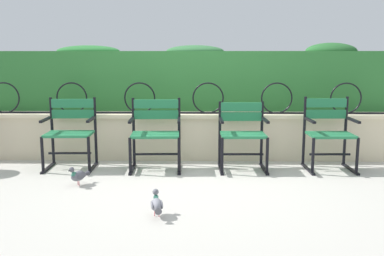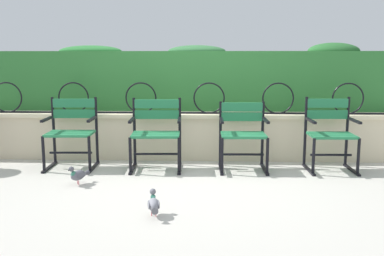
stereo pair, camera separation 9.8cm
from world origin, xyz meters
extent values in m
plane|color=#BCB7AD|center=(0.00, 0.00, 0.00)|extent=(60.00, 60.00, 0.00)
cube|color=beige|center=(0.00, 0.91, 0.29)|extent=(6.47, 0.35, 0.58)
cube|color=beige|center=(0.00, 0.91, 0.60)|extent=(6.47, 0.41, 0.05)
cylinder|color=black|center=(0.00, 0.84, 0.64)|extent=(5.95, 0.02, 0.02)
torus|color=black|center=(-2.53, 0.84, 0.84)|extent=(0.42, 0.02, 0.42)
torus|color=black|center=(-1.62, 0.84, 0.84)|extent=(0.42, 0.02, 0.42)
torus|color=black|center=(-0.71, 0.84, 0.84)|extent=(0.42, 0.02, 0.42)
torus|color=black|center=(0.20, 0.84, 0.84)|extent=(0.42, 0.02, 0.42)
torus|color=black|center=(1.11, 0.84, 0.84)|extent=(0.42, 0.02, 0.42)
torus|color=black|center=(2.02, 0.84, 0.84)|extent=(0.42, 0.02, 0.42)
cube|color=#2D7033|center=(0.00, 1.34, 1.04)|extent=(6.34, 0.50, 0.83)
ellipsoid|color=#2A7232|center=(-1.51, 1.34, 1.45)|extent=(0.91, 0.45, 0.17)
ellipsoid|color=#2D6035|center=(0.02, 1.34, 1.45)|extent=(0.82, 0.45, 0.17)
ellipsoid|color=#275F2B|center=(1.94, 1.34, 1.45)|extent=(0.73, 0.45, 0.24)
cube|color=#237547|center=(-1.51, 0.17, 0.44)|extent=(0.56, 0.15, 0.03)
cube|color=#237547|center=(-1.52, 0.31, 0.44)|extent=(0.56, 0.15, 0.03)
cube|color=#237547|center=(-1.52, 0.44, 0.44)|extent=(0.56, 0.15, 0.03)
cube|color=#237547|center=(-1.53, 0.55, 0.79)|extent=(0.55, 0.05, 0.11)
cube|color=#237547|center=(-1.53, 0.55, 0.66)|extent=(0.55, 0.05, 0.11)
cylinder|color=black|center=(-1.25, 0.56, 0.44)|extent=(0.04, 0.04, 0.87)
cylinder|color=black|center=(-1.23, 0.13, 0.22)|extent=(0.04, 0.04, 0.44)
cube|color=black|center=(-1.24, 0.32, 0.01)|extent=(0.06, 0.52, 0.02)
cube|color=black|center=(-1.24, 0.32, 0.62)|extent=(0.05, 0.40, 0.03)
cylinder|color=black|center=(-1.80, 0.53, 0.44)|extent=(0.04, 0.04, 0.87)
cylinder|color=black|center=(-1.79, 0.11, 0.22)|extent=(0.04, 0.04, 0.44)
cube|color=black|center=(-1.79, 0.30, 0.01)|extent=(0.06, 0.52, 0.02)
cube|color=black|center=(-1.79, 0.30, 0.62)|extent=(0.05, 0.40, 0.03)
cylinder|color=black|center=(-1.52, 0.31, 0.20)|extent=(0.53, 0.05, 0.03)
cube|color=#237547|center=(-0.44, 0.14, 0.44)|extent=(0.58, 0.15, 0.03)
cube|color=#237547|center=(-0.45, 0.27, 0.44)|extent=(0.58, 0.15, 0.03)
cube|color=#237547|center=(-0.46, 0.41, 0.44)|extent=(0.58, 0.15, 0.03)
cube|color=#237547|center=(-0.46, 0.51, 0.79)|extent=(0.58, 0.05, 0.11)
cube|color=#237547|center=(-0.46, 0.51, 0.65)|extent=(0.58, 0.05, 0.11)
cylinder|color=black|center=(-0.17, 0.53, 0.43)|extent=(0.04, 0.04, 0.87)
cylinder|color=black|center=(-0.15, 0.10, 0.22)|extent=(0.04, 0.04, 0.44)
cube|color=black|center=(-0.16, 0.29, 0.01)|extent=(0.06, 0.52, 0.02)
cube|color=black|center=(-0.16, 0.29, 0.62)|extent=(0.05, 0.40, 0.03)
cylinder|color=black|center=(-0.75, 0.50, 0.43)|extent=(0.04, 0.04, 0.87)
cylinder|color=black|center=(-0.73, 0.07, 0.22)|extent=(0.04, 0.04, 0.44)
cube|color=black|center=(-0.74, 0.26, 0.01)|extent=(0.06, 0.52, 0.02)
cube|color=black|center=(-0.74, 0.26, 0.62)|extent=(0.05, 0.40, 0.03)
cylinder|color=black|center=(-0.45, 0.27, 0.20)|extent=(0.55, 0.05, 0.03)
cube|color=#237547|center=(0.62, 0.15, 0.44)|extent=(0.54, 0.14, 0.03)
cube|color=#237547|center=(0.62, 0.29, 0.44)|extent=(0.54, 0.14, 0.03)
cube|color=#237547|center=(0.62, 0.42, 0.44)|extent=(0.54, 0.14, 0.03)
cube|color=#237547|center=(0.61, 0.53, 0.76)|extent=(0.53, 0.04, 0.11)
cube|color=#237547|center=(0.61, 0.53, 0.63)|extent=(0.53, 0.04, 0.11)
cylinder|color=black|center=(0.88, 0.53, 0.41)|extent=(0.04, 0.04, 0.82)
cylinder|color=black|center=(0.89, 0.10, 0.22)|extent=(0.04, 0.04, 0.44)
cube|color=black|center=(0.89, 0.29, 0.01)|extent=(0.05, 0.52, 0.02)
cube|color=black|center=(0.89, 0.29, 0.62)|extent=(0.04, 0.40, 0.03)
cylinder|color=black|center=(0.35, 0.52, 0.41)|extent=(0.04, 0.04, 0.82)
cylinder|color=black|center=(0.36, 0.09, 0.22)|extent=(0.04, 0.04, 0.44)
cube|color=black|center=(0.35, 0.28, 0.01)|extent=(0.05, 0.52, 0.02)
cube|color=black|center=(0.35, 0.28, 0.62)|extent=(0.04, 0.40, 0.03)
cylinder|color=black|center=(0.62, 0.29, 0.20)|extent=(0.51, 0.04, 0.03)
cube|color=#237547|center=(1.69, 0.16, 0.44)|extent=(0.53, 0.14, 0.03)
cube|color=#237547|center=(1.69, 0.30, 0.44)|extent=(0.53, 0.14, 0.03)
cube|color=#237547|center=(1.68, 0.44, 0.44)|extent=(0.53, 0.14, 0.03)
cube|color=#237547|center=(1.68, 0.54, 0.81)|extent=(0.52, 0.04, 0.11)
cube|color=#237547|center=(1.68, 0.54, 0.66)|extent=(0.52, 0.04, 0.11)
cylinder|color=black|center=(1.94, 0.55, 0.44)|extent=(0.04, 0.04, 0.89)
cylinder|color=black|center=(1.95, 0.12, 0.22)|extent=(0.04, 0.04, 0.44)
cube|color=black|center=(1.95, 0.31, 0.01)|extent=(0.05, 0.52, 0.02)
cube|color=black|center=(1.95, 0.31, 0.62)|extent=(0.05, 0.40, 0.03)
cylinder|color=black|center=(1.42, 0.53, 0.44)|extent=(0.04, 0.04, 0.89)
cylinder|color=black|center=(1.43, 0.10, 0.22)|extent=(0.04, 0.04, 0.44)
cube|color=black|center=(1.42, 0.29, 0.01)|extent=(0.05, 0.52, 0.02)
cube|color=black|center=(1.42, 0.29, 0.62)|extent=(0.05, 0.40, 0.03)
cylinder|color=black|center=(1.69, 0.30, 0.20)|extent=(0.50, 0.04, 0.03)
ellipsoid|color=#5B5B66|center=(-1.22, -0.39, 0.11)|extent=(0.18, 0.21, 0.11)
cylinder|color=#2D6B56|center=(-1.26, -0.45, 0.14)|extent=(0.07, 0.07, 0.06)
sphere|color=#494951|center=(-1.27, -0.47, 0.20)|extent=(0.06, 0.06, 0.06)
cone|color=black|center=(-1.28, -0.50, 0.19)|extent=(0.02, 0.03, 0.01)
cone|color=#404047|center=(-1.17, -0.29, 0.10)|extent=(0.09, 0.10, 0.06)
ellipsoid|color=#4E4E56|center=(-1.18, -0.40, 0.11)|extent=(0.09, 0.13, 0.07)
ellipsoid|color=#4E4E56|center=(-1.26, -0.36, 0.11)|extent=(0.09, 0.13, 0.07)
cylinder|color=#C6515B|center=(-1.21, -0.41, 0.03)|extent=(0.01, 0.01, 0.05)
cylinder|color=#C6515B|center=(-1.23, -0.37, 0.03)|extent=(0.01, 0.01, 0.05)
ellipsoid|color=gray|center=(-0.28, -1.31, 0.11)|extent=(0.13, 0.21, 0.11)
cylinder|color=#2D6B56|center=(-0.29, -1.24, 0.14)|extent=(0.05, 0.07, 0.06)
sphere|color=slate|center=(-0.30, -1.22, 0.20)|extent=(0.06, 0.06, 0.06)
cone|color=black|center=(-0.31, -1.19, 0.19)|extent=(0.02, 0.02, 0.01)
cone|color=#595960|center=(-0.26, -1.42, 0.10)|extent=(0.07, 0.09, 0.06)
ellipsoid|color=slate|center=(-0.32, -1.32, 0.11)|extent=(0.05, 0.14, 0.07)
ellipsoid|color=slate|center=(-0.24, -1.31, 0.11)|extent=(0.05, 0.14, 0.07)
cylinder|color=#C6515B|center=(-0.30, -1.30, 0.03)|extent=(0.01, 0.01, 0.05)
cylinder|color=#C6515B|center=(-0.26, -1.31, 0.03)|extent=(0.01, 0.01, 0.05)
camera|label=1|loc=(0.09, -4.92, 1.38)|focal=40.67mm
camera|label=2|loc=(0.19, -4.92, 1.38)|focal=40.67mm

